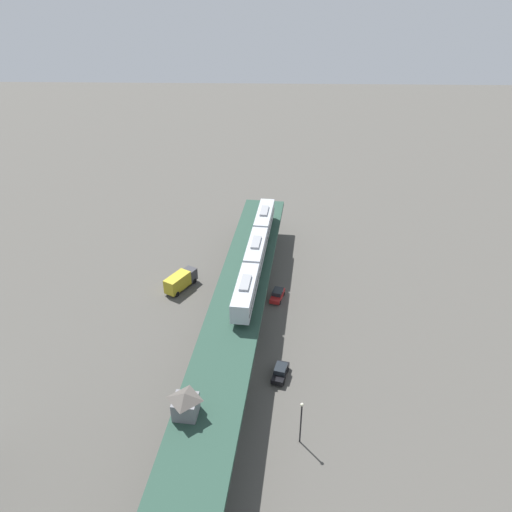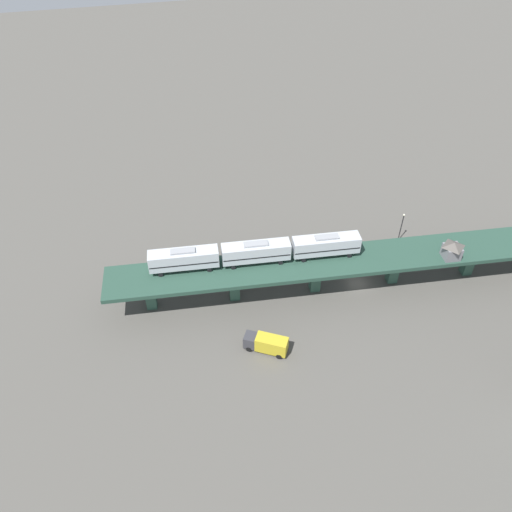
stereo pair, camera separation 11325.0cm
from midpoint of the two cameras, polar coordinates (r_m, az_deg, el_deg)
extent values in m
plane|color=#4C4944|center=(66.73, -16.18, -25.66)|extent=(400.00, 400.00, 0.00)
cube|color=#244135|center=(60.97, -17.41, -23.22)|extent=(17.53, 92.38, 0.80)
cube|color=#2D5142|center=(81.13, -46.81, -22.00)|extent=(1.97, 1.97, 6.09)
cube|color=#2D5142|center=(72.54, -36.97, -23.50)|extent=(1.97, 1.97, 6.09)
cube|color=#2D5142|center=(66.26, -24.67, -24.47)|extent=(1.97, 1.97, 6.09)
cube|color=#2D5142|center=(63.01, -10.37, -24.35)|extent=(1.97, 1.97, 6.09)
cube|color=#2D5142|center=(63.24, 4.43, -22.80)|extent=(1.97, 1.97, 6.09)
cube|color=#ADB2BA|center=(73.06, -44.73, -19.22)|extent=(3.98, 12.22, 3.10)
cube|color=black|center=(73.27, -44.61, -19.35)|extent=(4.00, 11.98, 0.24)
cube|color=gray|center=(71.87, -45.40, -18.46)|extent=(1.81, 4.32, 0.36)
cylinder|color=black|center=(77.58, -46.13, -19.01)|extent=(0.30, 0.86, 0.84)
cylinder|color=black|center=(76.73, -46.94, -20.47)|extent=(0.30, 0.86, 0.84)
cylinder|color=black|center=(72.55, -40.73, -19.69)|extent=(0.30, 0.86, 0.84)
cylinder|color=black|center=(71.64, -41.48, -21.29)|extent=(0.30, 0.86, 0.84)
cube|color=#ADB2BA|center=(66.06, -35.60, -20.21)|extent=(3.98, 12.22, 3.10)
cube|color=black|center=(66.29, -35.49, -20.34)|extent=(4.00, 11.98, 0.24)
cube|color=gray|center=(64.74, -36.22, -19.42)|extent=(1.81, 4.32, 0.36)
cylinder|color=black|center=(70.28, -37.73, -20.00)|extent=(0.30, 0.86, 0.84)
cylinder|color=black|center=(69.33, -38.44, -21.67)|extent=(0.30, 0.86, 0.84)
cylinder|color=black|center=(66.30, -31.13, -20.49)|extent=(0.30, 0.86, 0.84)
cylinder|color=black|center=(65.30, -31.71, -22.30)|extent=(0.30, 0.86, 0.84)
cube|color=#ADB2BA|center=(60.89, -24.51, -20.76)|extent=(3.98, 12.22, 3.10)
cube|color=black|center=(61.13, -24.43, -20.90)|extent=(4.00, 11.98, 0.24)
cube|color=gray|center=(59.46, -25.00, -19.95)|extent=(1.81, 4.32, 0.36)
cylinder|color=black|center=(64.63, -27.53, -20.66)|extent=(0.30, 0.86, 0.84)
cylinder|color=black|center=(63.60, -28.02, -22.52)|extent=(0.30, 0.86, 0.84)
cylinder|color=black|center=(62.01, -19.80, -20.76)|extent=(0.30, 0.86, 0.84)
cylinder|color=black|center=(60.94, -20.07, -22.72)|extent=(0.30, 0.86, 0.84)
cube|color=slate|center=(57.09, -1.22, -23.61)|extent=(3.07, 3.07, 2.50)
pyramid|color=#4C4742|center=(55.55, -1.25, -22.87)|extent=(3.52, 3.52, 0.90)
cube|color=#AD1E1E|center=(74.23, -31.27, -21.02)|extent=(2.93, 4.72, 0.80)
cube|color=#1E2328|center=(73.68, -31.60, -20.70)|extent=(2.17, 2.56, 0.76)
cylinder|color=black|center=(75.56, -31.85, -20.40)|extent=(0.41, 0.70, 0.66)
cylinder|color=black|center=(74.98, -32.44, -21.49)|extent=(0.41, 0.70, 0.66)
cylinder|color=black|center=(74.16, -29.87, -20.84)|extent=(0.41, 0.70, 0.66)
cylinder|color=black|center=(73.56, -30.43, -21.97)|extent=(0.41, 0.70, 0.66)
cube|color=black|center=(69.30, -15.11, -19.60)|extent=(2.85, 4.71, 0.80)
cube|color=#1E2328|center=(68.68, -15.35, -19.27)|extent=(2.14, 2.54, 0.76)
cylinder|color=black|center=(70.40, -16.08, -19.05)|extent=(0.40, 0.70, 0.66)
cylinder|color=black|center=(69.63, -16.40, -20.26)|extent=(0.40, 0.70, 0.66)
cylinder|color=black|center=(69.70, -13.69, -19.26)|extent=(0.40, 0.70, 0.66)
cylinder|color=black|center=(68.92, -13.97, -20.49)|extent=(0.40, 0.70, 0.66)
cube|color=#333338|center=(69.65, -39.05, -32.57)|extent=(2.91, 2.84, 2.30)
cube|color=gold|center=(67.58, -36.87, -34.24)|extent=(4.62, 5.65, 2.70)
cylinder|color=black|center=(70.60, -37.95, -32.30)|extent=(0.81, 1.04, 1.00)
cylinder|color=black|center=(70.65, -39.23, -33.50)|extent=(0.81, 1.04, 1.00)
cylinder|color=black|center=(67.96, -34.60, -34.68)|extent=(0.81, 1.04, 1.00)
cylinder|color=black|center=(68.01, -35.98, -36.01)|extent=(0.81, 1.04, 1.00)
cylinder|color=black|center=(67.92, -5.65, -15.35)|extent=(0.20, 0.20, 6.50)
sphere|color=beige|center=(65.05, -5.86, -13.68)|extent=(0.44, 0.44, 0.44)
camera|label=1|loc=(56.63, 44.51, 24.63)|focal=35.00mm
camera|label=2|loc=(56.63, -135.49, -24.63)|focal=35.00mm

